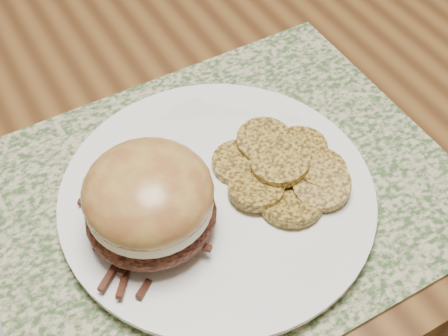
# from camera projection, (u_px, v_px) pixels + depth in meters

# --- Properties ---
(placemat) EXTENTS (0.45, 0.33, 0.00)m
(placemat) POSITION_uv_depth(u_px,v_px,m) (206.00, 200.00, 0.56)
(placemat) COLOR #344F29
(placemat) RESTS_ON dining_table
(dinner_plate) EXTENTS (0.26, 0.26, 0.02)m
(dinner_plate) POSITION_uv_depth(u_px,v_px,m) (217.00, 198.00, 0.55)
(dinner_plate) COLOR white
(dinner_plate) RESTS_ON placemat
(pork_sandwich) EXTENTS (0.12, 0.12, 0.08)m
(pork_sandwich) POSITION_uv_depth(u_px,v_px,m) (149.00, 202.00, 0.49)
(pork_sandwich) COLOR black
(pork_sandwich) RESTS_ON dinner_plate
(roasted_potatoes) EXTENTS (0.12, 0.13, 0.03)m
(roasted_potatoes) POSITION_uv_depth(u_px,v_px,m) (284.00, 170.00, 0.55)
(roasted_potatoes) COLOR olive
(roasted_potatoes) RESTS_ON dinner_plate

